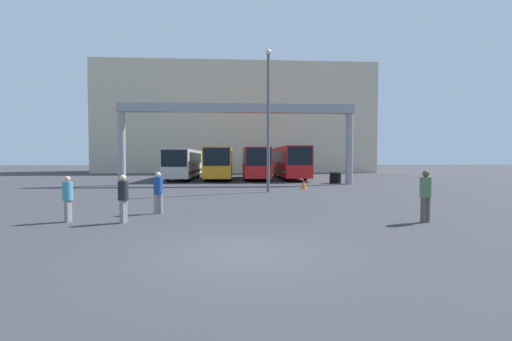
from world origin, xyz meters
TOP-DOWN VIEW (x-y plane):
  - ground_plane at (0.00, 0.00)m, footprint 200.00×200.00m
  - building_backdrop at (0.00, 47.68)m, footprint 41.68×12.00m
  - overhead_gantry at (0.00, 20.19)m, footprint 19.23×0.80m
  - bus_slot_0 at (-5.52, 28.16)m, footprint 2.46×12.16m
  - bus_slot_1 at (-1.84, 27.16)m, footprint 2.58×10.16m
  - bus_slot_2 at (1.84, 27.31)m, footprint 2.44×10.46m
  - bus_slot_3 at (5.52, 28.23)m, footprint 2.46×12.31m
  - pedestrian_near_left at (-5.93, 4.10)m, footprint 0.33×0.33m
  - pedestrian_far_center at (-3.98, 3.80)m, footprint 0.34×0.34m
  - pedestrian_near_center at (-3.24, 5.69)m, footprint 0.34×0.34m
  - pedestrian_near_right at (6.25, 3.30)m, footprint 0.37×0.37m
  - traffic_cone at (4.62, 15.96)m, footprint 0.39×0.39m
  - tire_stack at (8.44, 21.15)m, footprint 1.04×1.04m
  - lamp_post at (1.90, 13.93)m, footprint 0.36×0.36m

SIDE VIEW (x-z plane):
  - ground_plane at x=0.00m, z-range 0.00..0.00m
  - traffic_cone at x=4.62m, z-range 0.00..0.67m
  - tire_stack at x=8.44m, z-range 0.00..0.96m
  - pedestrian_near_left at x=-5.93m, z-range 0.05..1.62m
  - pedestrian_far_center at x=-3.98m, z-range 0.05..1.67m
  - pedestrian_near_center at x=-3.24m, z-range 0.05..1.69m
  - pedestrian_near_right at x=6.25m, z-range 0.05..1.83m
  - bus_slot_0 at x=-5.52m, z-range 0.24..3.25m
  - bus_slot_2 at x=1.84m, z-range 0.24..3.43m
  - bus_slot_1 at x=-1.84m, z-range 0.24..3.44m
  - bus_slot_3 at x=5.52m, z-range 0.25..3.57m
  - lamp_post at x=1.90m, z-range 0.37..9.46m
  - overhead_gantry at x=0.00m, z-range 2.02..8.61m
  - building_backdrop at x=0.00m, z-range 0.00..16.31m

